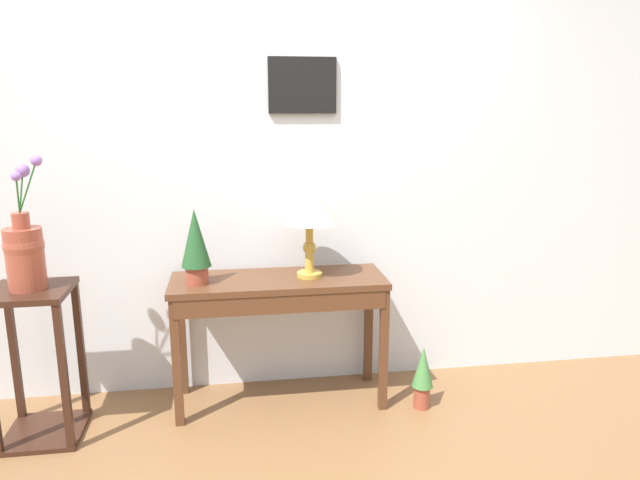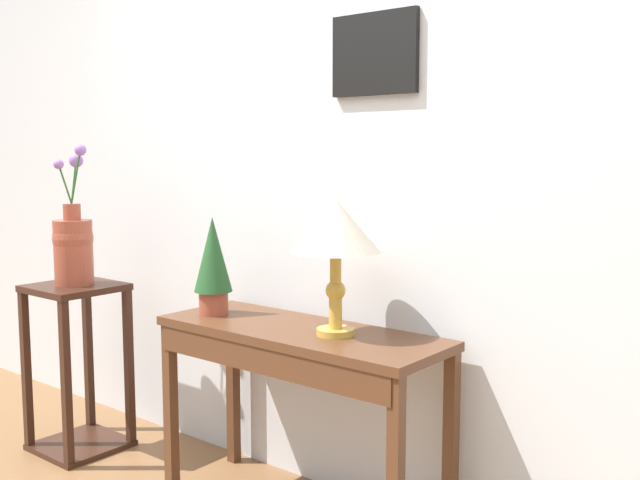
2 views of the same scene
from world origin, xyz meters
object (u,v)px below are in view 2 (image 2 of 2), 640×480
(console_table, at_px, (296,357))
(potted_plant_on_console, at_px, (213,262))
(table_lamp, at_px, (336,231))
(flower_vase_tall, at_px, (73,243))
(pedestal_stand_left, at_px, (78,367))

(console_table, relative_size, potted_plant_on_console, 2.90)
(table_lamp, xyz_separation_m, flower_vase_tall, (-1.41, -0.17, -0.13))
(pedestal_stand_left, bearing_deg, table_lamp, 7.04)
(pedestal_stand_left, relative_size, flower_vase_tall, 1.23)
(console_table, xyz_separation_m, table_lamp, (0.17, 0.02, 0.49))
(potted_plant_on_console, relative_size, pedestal_stand_left, 0.51)
(pedestal_stand_left, bearing_deg, console_table, 6.90)
(potted_plant_on_console, bearing_deg, pedestal_stand_left, -170.36)
(console_table, bearing_deg, potted_plant_on_console, -178.17)
(pedestal_stand_left, bearing_deg, flower_vase_tall, -12.16)
(flower_vase_tall, bearing_deg, pedestal_stand_left, 167.84)
(pedestal_stand_left, distance_m, flower_vase_tall, 0.59)
(console_table, distance_m, table_lamp, 0.52)
(table_lamp, height_order, potted_plant_on_console, table_lamp)
(console_table, distance_m, pedestal_stand_left, 1.27)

